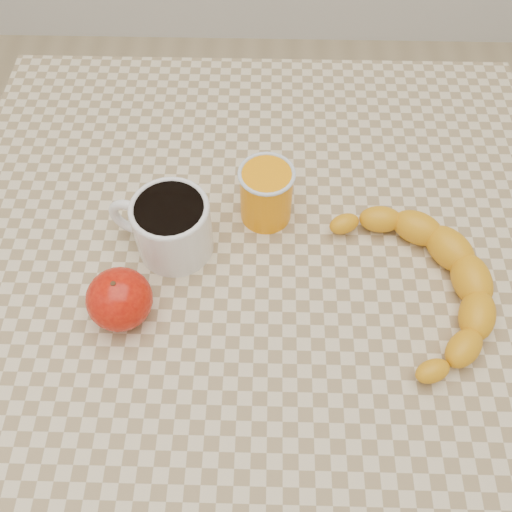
{
  "coord_description": "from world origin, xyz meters",
  "views": [
    {
      "loc": [
        0.01,
        -0.38,
        1.35
      ],
      "look_at": [
        0.0,
        0.0,
        0.77
      ],
      "focal_mm": 40.0,
      "sensor_mm": 36.0,
      "label": 1
    }
  ],
  "objects_px": {
    "banana": "(421,282)",
    "apple": "(119,299)",
    "orange_juice_glass": "(266,194)",
    "table": "(256,299)",
    "coffee_mug": "(170,225)"
  },
  "relations": [
    {
      "from": "table",
      "to": "orange_juice_glass",
      "type": "xyz_separation_m",
      "value": [
        0.01,
        0.08,
        0.13
      ]
    },
    {
      "from": "apple",
      "to": "banana",
      "type": "height_order",
      "value": "apple"
    },
    {
      "from": "coffee_mug",
      "to": "orange_juice_glass",
      "type": "relative_size",
      "value": 1.72
    },
    {
      "from": "table",
      "to": "apple",
      "type": "bearing_deg",
      "value": -154.81
    },
    {
      "from": "apple",
      "to": "orange_juice_glass",
      "type": "bearing_deg",
      "value": 42.8
    },
    {
      "from": "orange_juice_glass",
      "to": "banana",
      "type": "height_order",
      "value": "orange_juice_glass"
    },
    {
      "from": "table",
      "to": "orange_juice_glass",
      "type": "height_order",
      "value": "orange_juice_glass"
    },
    {
      "from": "orange_juice_glass",
      "to": "banana",
      "type": "relative_size",
      "value": 0.26
    },
    {
      "from": "orange_juice_glass",
      "to": "banana",
      "type": "bearing_deg",
      "value": -31.85
    },
    {
      "from": "coffee_mug",
      "to": "apple",
      "type": "xyz_separation_m",
      "value": [
        -0.05,
        -0.1,
        -0.01
      ]
    },
    {
      "from": "table",
      "to": "orange_juice_glass",
      "type": "relative_size",
      "value": 9.7
    },
    {
      "from": "table",
      "to": "coffee_mug",
      "type": "xyz_separation_m",
      "value": [
        -0.1,
        0.03,
        0.13
      ]
    },
    {
      "from": "banana",
      "to": "apple",
      "type": "bearing_deg",
      "value": 173.22
    },
    {
      "from": "coffee_mug",
      "to": "apple",
      "type": "height_order",
      "value": "coffee_mug"
    },
    {
      "from": "orange_juice_glass",
      "to": "apple",
      "type": "bearing_deg",
      "value": -137.2
    }
  ]
}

